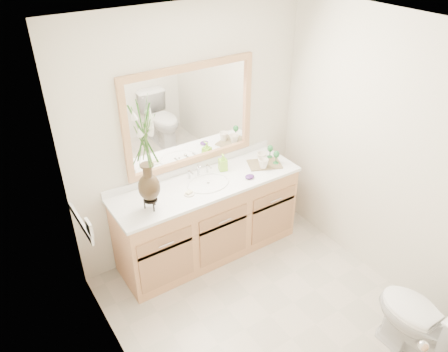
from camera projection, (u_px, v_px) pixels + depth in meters
floor at (270, 315)px, 3.79m from camera, size 2.60×2.60×0.00m
ceiling at (293, 34)px, 2.53m from camera, size 2.40×2.60×0.02m
wall_back at (190, 136)px, 4.09m from camera, size 2.40×0.02×2.40m
wall_front at (441, 325)px, 2.24m from camera, size 2.40×0.02×2.40m
wall_left at (123, 267)px, 2.60m from camera, size 0.02×2.60×2.40m
wall_right at (388, 158)px, 3.72m from camera, size 0.02×2.60×2.40m
vanity at (208, 219)px, 4.30m from camera, size 1.80×0.55×0.80m
counter at (207, 184)px, 4.09m from camera, size 1.84×0.57×0.03m
sink at (208, 188)px, 4.09m from camera, size 0.38×0.34×0.23m
mirror at (191, 116)px, 3.96m from camera, size 1.32×0.04×0.97m
switch_plate at (89, 228)px, 3.27m from camera, size 0.02×0.12×0.12m
toilet at (422, 323)px, 3.27m from camera, size 0.42×0.75×0.74m
flower_vase at (145, 145)px, 3.42m from camera, size 0.22×0.22×0.89m
tumbler at (153, 194)px, 3.84m from camera, size 0.06×0.06×0.08m
soap_dish at (189, 193)px, 3.91m from camera, size 0.10×0.10×0.03m
soap_bottle at (223, 163)px, 4.24m from camera, size 0.09×0.09×0.16m
purple_dish at (250, 177)px, 4.14m from camera, size 0.11×0.09×0.03m
tray at (264, 164)px, 4.36m from camera, size 0.38×0.32×0.02m
mug_left at (263, 163)px, 4.26m from camera, size 0.11×0.10×0.10m
mug_right at (262, 157)px, 4.36m from camera, size 0.11×0.11×0.10m
goblet_front at (276, 155)px, 4.31m from camera, size 0.06×0.06×0.14m
goblet_back at (270, 149)px, 4.42m from camera, size 0.06×0.06×0.13m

